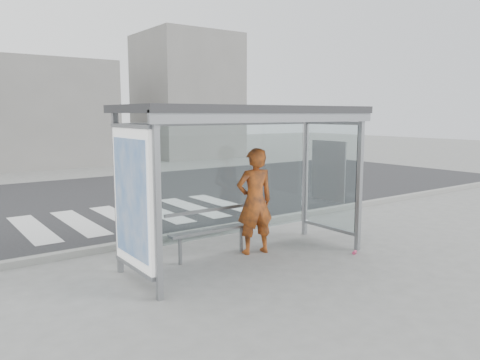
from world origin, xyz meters
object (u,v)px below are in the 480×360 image
at_px(bench, 211,229).
at_px(bus_shelter, 227,145).
at_px(person, 255,201).
at_px(soda_can, 355,252).

bearing_deg(bench, bus_shelter, -83.26).
distance_m(person, soda_can, 2.02).
height_order(person, soda_can, person).
height_order(bus_shelter, soda_can, bus_shelter).
bearing_deg(bus_shelter, soda_can, -22.83).
xyz_separation_m(bench, soda_can, (2.19, -1.34, -0.47)).
xyz_separation_m(bus_shelter, person, (0.72, 0.21, -1.04)).
bearing_deg(bus_shelter, person, 15.83).
distance_m(person, bench, 0.93).
xyz_separation_m(person, soda_can, (1.41, -1.11, -0.92)).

